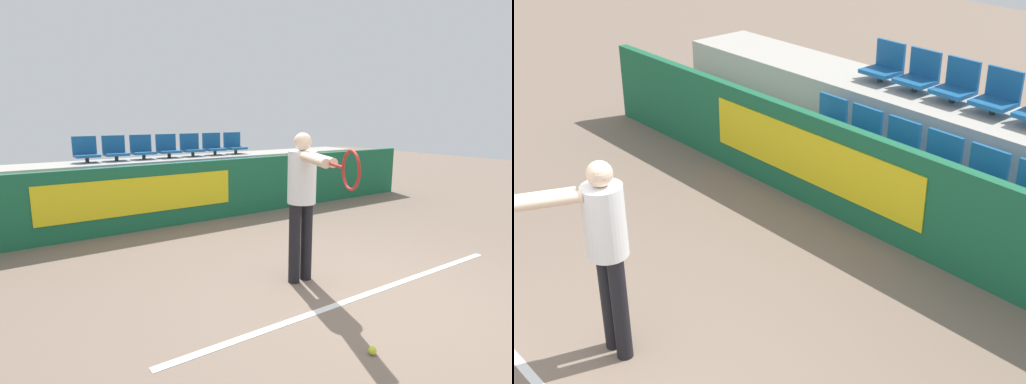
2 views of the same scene
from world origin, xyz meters
The scene contains 13 objects.
barrier_wall centered at (-0.03, 3.77, 0.54)m, with size 10.17×0.14×1.07m.
bleacher_tier_front centered at (0.00, 4.36, 0.25)m, with size 9.77×1.02×0.49m.
bleacher_tier_middle centered at (0.00, 5.38, 0.49)m, with size 9.77×1.02×0.98m.
stadium_chair_0 centered at (-1.62, 4.48, 0.69)m, with size 0.44×0.38×0.49m.
stadium_chair_1 centered at (-1.08, 4.48, 0.69)m, with size 0.44×0.38×0.49m.
stadium_chair_2 centered at (-0.54, 4.48, 0.69)m, with size 0.44×0.38×0.49m.
stadium_chair_3 centered at (0.00, 4.48, 0.69)m, with size 0.44×0.38×0.49m.
stadium_chair_4 centered at (0.54, 4.48, 0.69)m, with size 0.44×0.38×0.49m.
stadium_chair_7 centered at (-1.62, 5.50, 1.19)m, with size 0.44×0.38×0.49m.
stadium_chair_8 centered at (-1.08, 5.50, 1.19)m, with size 0.44×0.38×0.49m.
stadium_chair_9 centered at (-0.54, 5.50, 1.19)m, with size 0.44×0.38×0.49m.
stadium_chair_10 centered at (0.00, 5.50, 1.19)m, with size 0.44×0.38×0.49m.
tennis_player centered at (-0.33, 0.68, 1.04)m, with size 0.72×1.47×1.68m.
Camera 2 is at (3.96, -1.41, 3.71)m, focal length 50.00 mm.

